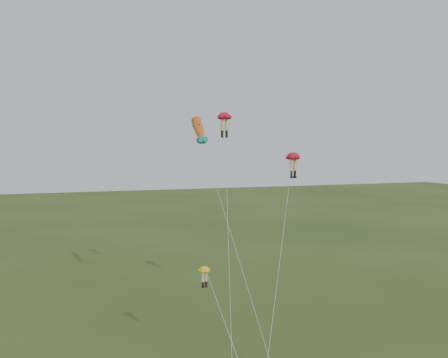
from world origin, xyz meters
name	(u,v)px	position (x,y,z in m)	size (l,w,h in m)	color
legs_kite_red_high	(225,122)	(1.92, 10.40, 18.03)	(4.34, 12.22, 18.91)	red
legs_kite_red_mid	(293,162)	(6.78, 6.48, 14.51)	(7.51, 9.83, 15.31)	red
legs_kite_yellow	(207,277)	(-2.82, 0.95, 6.60)	(2.15, 5.54, 7.32)	yellow
fish_kite	(199,129)	(-0.96, 8.92, 17.32)	(2.75, 12.99, 18.75)	orange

